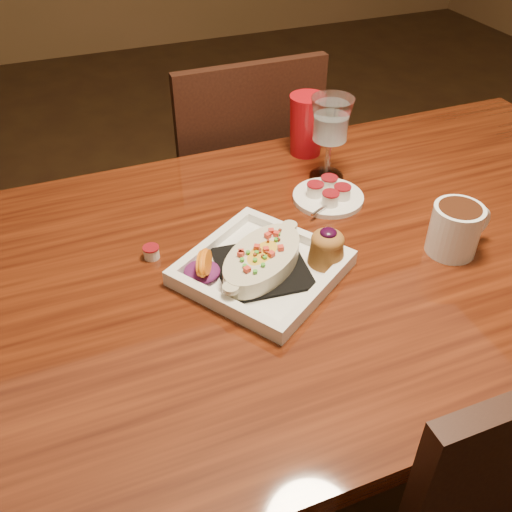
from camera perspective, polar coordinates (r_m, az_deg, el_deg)
name	(u,v)px	position (r m, az deg, el deg)	size (l,w,h in m)	color
floor	(320,459)	(1.68, 6.38, -19.48)	(7.00, 7.00, 0.00)	#332211
table	(342,281)	(1.18, 8.59, -2.46)	(1.50, 0.90, 0.75)	maroon
chair_far	(238,189)	(1.73, -1.85, 6.70)	(0.42, 0.42, 0.93)	black
plate	(269,262)	(1.02, 1.32, -0.61)	(0.35, 0.35, 0.08)	white
coffee_mug	(457,227)	(1.12, 19.42, 2.72)	(0.13, 0.09, 0.10)	white
goblet	(331,124)	(1.26, 7.48, 12.91)	(0.09, 0.09, 0.19)	silver
saucer	(328,195)	(1.23, 7.25, 6.03)	(0.15, 0.15, 0.10)	white
creamer_loose	(151,252)	(1.08, -10.42, 0.38)	(0.03, 0.03, 0.02)	white
red_tumbler	(307,125)	(1.39, 5.09, 12.91)	(0.09, 0.09, 0.14)	#B50C16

